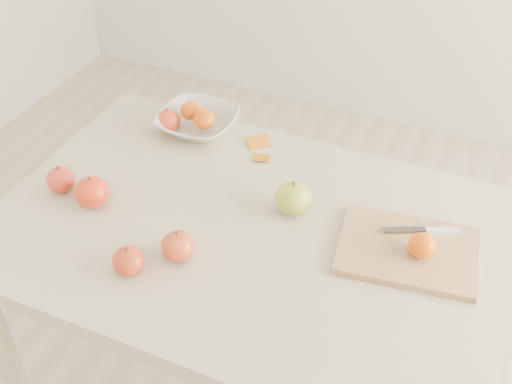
% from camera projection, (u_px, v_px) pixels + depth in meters
% --- Properties ---
extents(table, '(1.20, 0.80, 0.75)m').
position_uv_depth(table, '(248.00, 257.00, 1.57)').
color(table, beige).
rests_on(table, ground).
extents(cutting_board, '(0.33, 0.26, 0.02)m').
position_uv_depth(cutting_board, '(407.00, 250.00, 1.43)').
color(cutting_board, tan).
rests_on(cutting_board, table).
extents(board_tangerine, '(0.06, 0.06, 0.05)m').
position_uv_depth(board_tangerine, '(422.00, 246.00, 1.39)').
color(board_tangerine, '#DA6507').
rests_on(board_tangerine, cutting_board).
extents(fruit_bowl, '(0.22, 0.22, 0.05)m').
position_uv_depth(fruit_bowl, '(198.00, 122.00, 1.80)').
color(fruit_bowl, silver).
rests_on(fruit_bowl, table).
extents(bowl_tangerine_near, '(0.06, 0.06, 0.05)m').
position_uv_depth(bowl_tangerine_near, '(191.00, 110.00, 1.80)').
color(bowl_tangerine_near, '#CA6307').
rests_on(bowl_tangerine_near, fruit_bowl).
extents(bowl_tangerine_far, '(0.06, 0.06, 0.05)m').
position_uv_depth(bowl_tangerine_far, '(204.00, 119.00, 1.76)').
color(bowl_tangerine_far, '#CC6207').
rests_on(bowl_tangerine_far, fruit_bowl).
extents(orange_peel_a, '(0.07, 0.07, 0.01)m').
position_uv_depth(orange_peel_a, '(259.00, 143.00, 1.76)').
color(orange_peel_a, '#CC6B0E').
rests_on(orange_peel_a, table).
extents(orange_peel_b, '(0.05, 0.05, 0.01)m').
position_uv_depth(orange_peel_b, '(261.00, 158.00, 1.71)').
color(orange_peel_b, '#C55F0D').
rests_on(orange_peel_b, table).
extents(paring_knife, '(0.16, 0.08, 0.01)m').
position_uv_depth(paring_knife, '(436.00, 231.00, 1.46)').
color(paring_knife, white).
rests_on(paring_knife, cutting_board).
extents(apple_green, '(0.09, 0.09, 0.08)m').
position_uv_depth(apple_green, '(293.00, 198.00, 1.52)').
color(apple_green, olive).
rests_on(apple_green, table).
extents(apple_red_b, '(0.08, 0.08, 0.08)m').
position_uv_depth(apple_red_b, '(92.00, 192.00, 1.54)').
color(apple_red_b, '#A70F08').
rests_on(apple_red_b, table).
extents(apple_red_c, '(0.07, 0.07, 0.06)m').
position_uv_depth(apple_red_c, '(128.00, 261.00, 1.37)').
color(apple_red_c, maroon).
rests_on(apple_red_c, table).
extents(apple_red_d, '(0.07, 0.07, 0.07)m').
position_uv_depth(apple_red_d, '(61.00, 180.00, 1.59)').
color(apple_red_d, maroon).
rests_on(apple_red_d, table).
extents(apple_red_a, '(0.07, 0.07, 0.06)m').
position_uv_depth(apple_red_a, '(168.00, 120.00, 1.80)').
color(apple_red_a, '#A50807').
rests_on(apple_red_a, table).
extents(apple_red_e, '(0.08, 0.08, 0.07)m').
position_uv_depth(apple_red_e, '(178.00, 246.00, 1.41)').
color(apple_red_e, maroon).
rests_on(apple_red_e, table).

